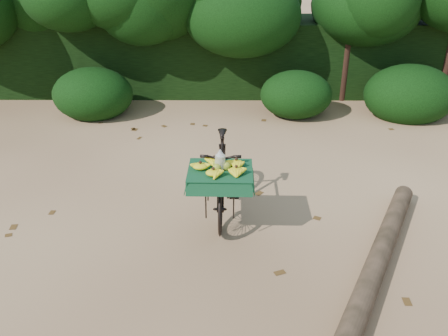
{
  "coord_description": "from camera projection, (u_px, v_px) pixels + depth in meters",
  "views": [
    {
      "loc": [
        -0.04,
        -5.79,
        3.71
      ],
      "look_at": [
        -0.07,
        0.07,
        0.79
      ],
      "focal_mm": 38.0,
      "sensor_mm": 36.0,
      "label": 1
    }
  ],
  "objects": [
    {
      "name": "leaf_litter",
      "position": [
        229.0,
        196.0,
        7.42
      ],
      "size": [
        7.0,
        7.3,
        0.01
      ],
      "primitive_type": null,
      "color": "#503415",
      "rests_on": "ground"
    },
    {
      "name": "bush_clumps",
      "position": [
        251.0,
        97.0,
        10.49
      ],
      "size": [
        8.8,
        1.7,
        0.9
      ],
      "primitive_type": null,
      "color": "black",
      "rests_on": "ground"
    },
    {
      "name": "hedge_backdrop",
      "position": [
        228.0,
        55.0,
        12.08
      ],
      "size": [
        26.0,
        1.8,
        1.8
      ],
      "primitive_type": "cube",
      "color": "black",
      "rests_on": "ground"
    },
    {
      "name": "tree_row",
      "position": [
        200.0,
        16.0,
        10.88
      ],
      "size": [
        14.5,
        2.0,
        4.0
      ],
      "primitive_type": null,
      "color": "black",
      "rests_on": "ground"
    },
    {
      "name": "fallen_log",
      "position": [
        380.0,
        256.0,
        5.85
      ],
      "size": [
        1.89,
        3.28,
        0.26
      ],
      "primitive_type": "cylinder",
      "rotation": [
        1.57,
        0.0,
        -0.48
      ],
      "color": "brown",
      "rests_on": "ground"
    },
    {
      "name": "ground",
      "position": [
        229.0,
        219.0,
        6.84
      ],
      "size": [
        80.0,
        80.0,
        0.0
      ],
      "primitive_type": "plane",
      "color": "tan",
      "rests_on": "ground"
    },
    {
      "name": "vendor_bicycle",
      "position": [
        222.0,
        175.0,
        6.78
      ],
      "size": [
        0.85,
        1.94,
        1.17
      ],
      "rotation": [
        0.0,
        0.0,
        -0.02
      ],
      "color": "black",
      "rests_on": "ground"
    }
  ]
}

